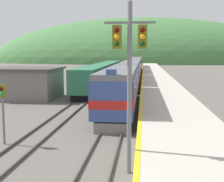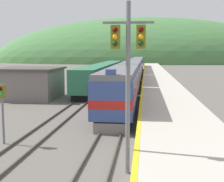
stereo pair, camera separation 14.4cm
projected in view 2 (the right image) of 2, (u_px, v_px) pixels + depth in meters
name	position (u px, v px, depth m)	size (l,w,h in m)	color
track_main	(136.00, 74.00, 77.20)	(1.52, 180.00, 0.16)	#4C443D
track_siding	(118.00, 74.00, 77.70)	(1.52, 180.00, 0.16)	#4C443D
platform	(158.00, 79.00, 56.93)	(5.33, 140.00, 1.10)	#BCB5A5
distant_hills	(142.00, 62.00, 173.07)	(167.74, 75.48, 48.59)	#477A42
station_shed	(29.00, 83.00, 37.03)	(7.29, 7.44, 3.65)	slate
express_train_lead_car	(121.00, 87.00, 29.52)	(2.99, 19.10, 4.33)	black
carriage_second	(131.00, 73.00, 50.46)	(2.98, 21.11, 3.97)	black
carriage_third	(136.00, 67.00, 72.15)	(2.98, 21.11, 3.97)	black
carriage_fourth	(138.00, 63.00, 93.85)	(2.98, 21.11, 3.97)	black
siding_train	(104.00, 74.00, 52.75)	(2.90, 39.31, 3.56)	black
signal_mast_main	(128.00, 63.00, 13.49)	(2.20, 0.42, 7.60)	slate
signal_post_siding	(2.00, 101.00, 18.30)	(0.36, 0.42, 3.59)	slate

